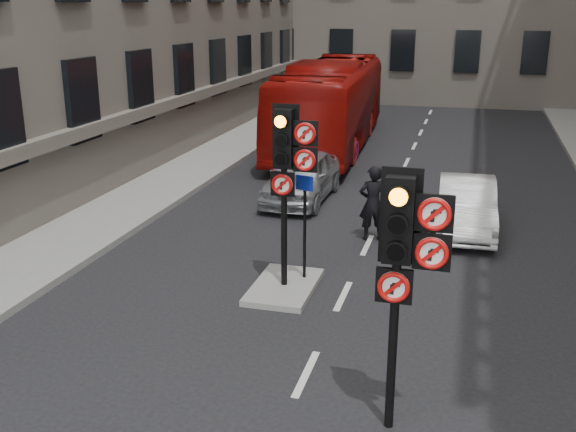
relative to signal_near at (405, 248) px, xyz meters
The scene contains 11 objects.
pavement_left 14.24m from the signal_near, 128.28° to the left, with size 3.00×50.00×0.16m, color gray.
centre_island 5.44m from the signal_near, 123.83° to the left, with size 1.20×2.00×0.12m, color gray.
signal_near is the anchor object (origin of this frame).
signal_far 4.77m from the signal_near, 123.02° to the left, with size 0.91×0.40×3.58m.
car_silver 11.25m from the signal_near, 110.81° to the left, with size 1.65×4.11×1.40m, color #A8ACB0.
car_white 9.02m from the signal_near, 85.42° to the left, with size 1.37×3.93×1.30m, color silver.
car_pink 14.62m from the signal_near, 106.93° to the left, with size 2.01×4.95×1.44m, color #DE41A1.
bus_red 18.78m from the signal_near, 104.69° to the left, with size 2.82×12.07×3.36m, color maroon.
motorcycle 8.04m from the signal_near, 90.94° to the left, with size 0.45×1.59×0.95m, color black.
motorcyclist 7.78m from the signal_near, 101.05° to the left, with size 0.67×0.44×1.83m, color black.
info_sign 5.16m from the signal_near, 118.23° to the left, with size 0.37×0.15×2.15m.
Camera 1 is at (2.17, -6.93, 5.49)m, focal length 42.00 mm.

